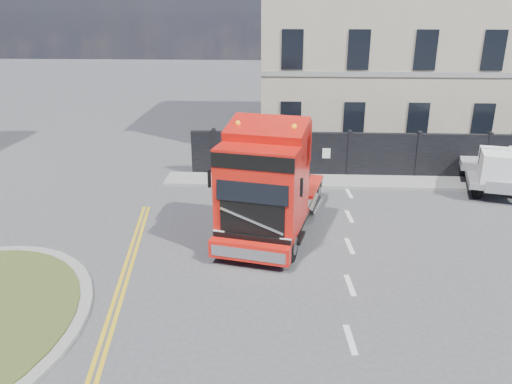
{
  "coord_description": "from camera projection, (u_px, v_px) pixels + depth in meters",
  "views": [
    {
      "loc": [
        0.99,
        -12.43,
        7.18
      ],
      "look_at": [
        0.25,
        1.96,
        1.8
      ],
      "focal_mm": 35.0,
      "sensor_mm": 36.0,
      "label": 1
    }
  ],
  "objects": [
    {
      "name": "ground",
      "position": [
        244.0,
        275.0,
        14.19
      ],
      "size": [
        120.0,
        120.0,
        0.0
      ],
      "primitive_type": "plane",
      "color": "#424244",
      "rests_on": "ground"
    },
    {
      "name": "hoarding_fence",
      "position": [
        407.0,
        156.0,
        21.94
      ],
      "size": [
        18.8,
        0.25,
        2.0
      ],
      "color": "black",
      "rests_on": "ground"
    },
    {
      "name": "georgian_building",
      "position": [
        374.0,
        33.0,
        27.31
      ],
      "size": [
        12.3,
        10.3,
        12.8
      ],
      "color": "#B2A68D",
      "rests_on": "ground"
    },
    {
      "name": "pavement_far",
      "position": [
        397.0,
        182.0,
        21.46
      ],
      "size": [
        20.0,
        1.6,
        0.12
      ],
      "primitive_type": "cube",
      "color": "gray",
      "rests_on": "ground"
    },
    {
      "name": "truck",
      "position": [
        268.0,
        188.0,
        15.91
      ],
      "size": [
        3.73,
        6.79,
        3.85
      ],
      "rotation": [
        0.0,
        0.0,
        -0.22
      ],
      "color": "black",
      "rests_on": "ground"
    },
    {
      "name": "flatbed_pickup",
      "position": [
        498.0,
        170.0,
        20.03
      ],
      "size": [
        2.89,
        4.9,
        1.89
      ],
      "rotation": [
        0.0,
        0.0,
        -0.25
      ],
      "color": "gray",
      "rests_on": "ground"
    }
  ]
}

